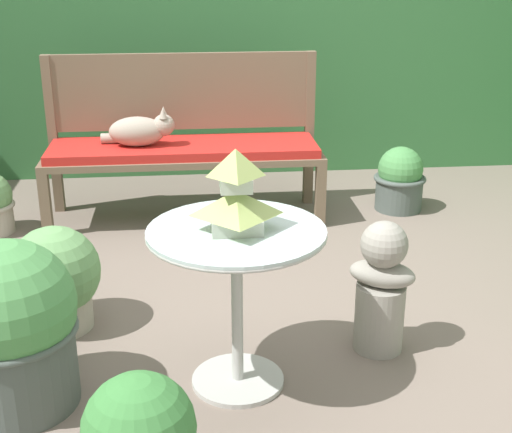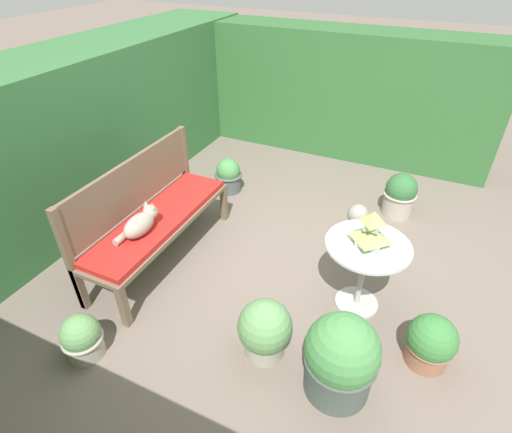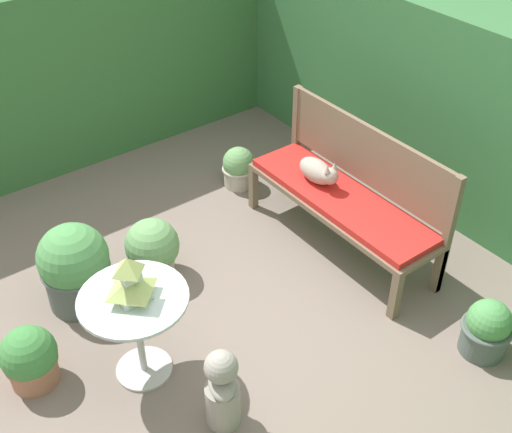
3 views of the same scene
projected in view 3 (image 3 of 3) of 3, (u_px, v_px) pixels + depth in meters
The scene contains 14 objects.
ground at pixel (228, 332), 4.37m from camera, with size 30.00×30.00×0.00m, color #75665B.
foliage_hedge_back at pixel (496, 113), 5.13m from camera, with size 6.40×1.02×1.65m, color #38703D.
foliage_hedge_left at pixel (70, 69), 5.82m from camera, with size 0.70×3.73×1.63m, color #336633.
garden_bench at pixel (341, 202), 4.86m from camera, with size 1.68×0.50×0.48m.
bench_backrest at pixel (367, 160), 4.79m from camera, with size 1.68×0.06×0.99m.
cat at pixel (318, 171), 4.91m from camera, with size 0.45×0.20×0.23m.
patio_table at pixel (136, 314), 3.80m from camera, with size 0.66×0.66×0.65m.
pagoda_birdhouse at pixel (130, 281), 3.64m from camera, with size 0.25×0.25×0.30m.
garden_bust at pixel (222, 389), 3.65m from camera, with size 0.31×0.27×0.57m.
potted_plant_table_near at pixel (487, 329), 4.13m from camera, with size 0.33×0.33×0.41m.
potted_plant_path_edge at pixel (75, 267), 4.42m from camera, with size 0.49×0.49×0.65m.
potted_plant_bench_left at pixel (153, 249), 4.70m from camera, with size 0.40×0.40×0.47m.
potted_plant_hedge_corner at pixel (239, 168), 5.68m from camera, with size 0.30×0.30×0.37m.
potted_plant_table_far at pixel (30, 358), 3.93m from camera, with size 0.35×0.35×0.42m.
Camera 3 is at (2.51, -1.65, 3.28)m, focal length 45.00 mm.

